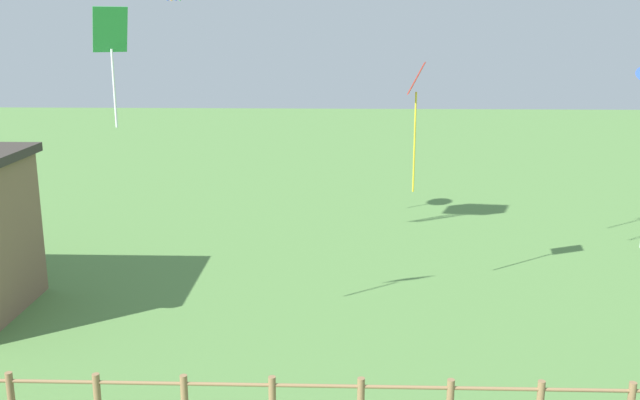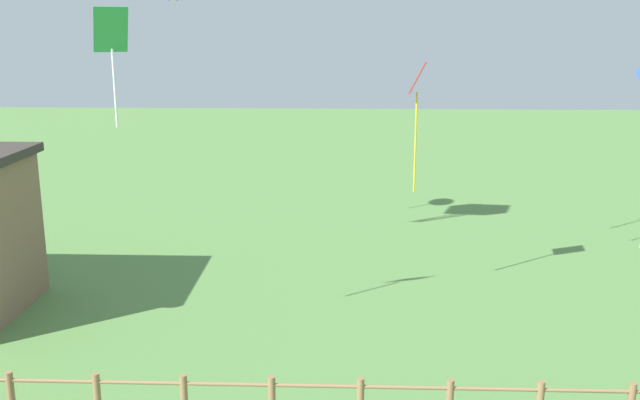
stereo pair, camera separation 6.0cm
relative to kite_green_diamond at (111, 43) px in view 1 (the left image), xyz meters
name	(u,v)px [view 1 (the left image)]	position (x,y,z in m)	size (l,w,h in m)	color
kite_green_diamond	(111,43)	(0.00, 0.00, 0.00)	(0.80, 0.67, 2.53)	green
kite_red_diamond	(416,101)	(6.86, 3.98, -1.62)	(0.54, 0.73, 3.52)	red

